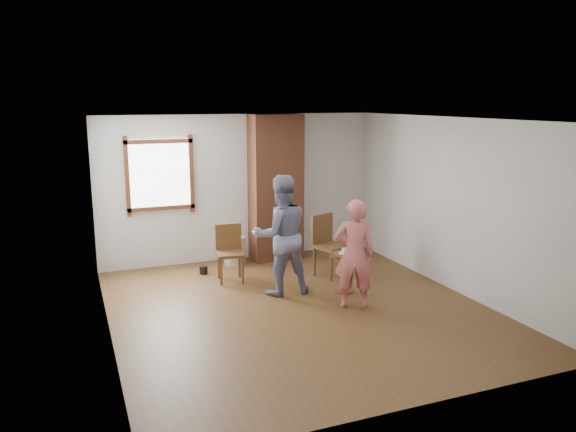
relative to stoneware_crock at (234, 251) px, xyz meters
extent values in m
plane|color=brown|center=(0.22, -2.40, -0.25)|extent=(5.50, 5.50, 0.00)
cube|color=silver|center=(0.22, 0.35, 1.05)|extent=(5.00, 0.04, 2.60)
cube|color=silver|center=(-2.28, -2.40, 1.05)|extent=(0.04, 5.50, 2.60)
cube|color=silver|center=(2.72, -2.40, 1.05)|extent=(0.04, 5.50, 2.60)
cube|color=white|center=(0.22, -2.40, 2.35)|extent=(5.00, 5.50, 0.04)
cube|color=brown|center=(-1.18, 0.31, 1.35)|extent=(1.14, 0.06, 1.34)
cube|color=white|center=(-1.18, 0.33, 1.35)|extent=(1.00, 0.02, 1.20)
cube|color=#965335|center=(0.82, 0.10, 1.05)|extent=(0.90, 0.50, 2.60)
cylinder|color=tan|center=(0.00, 0.00, 0.00)|extent=(0.41, 0.41, 0.49)
cylinder|color=black|center=(-0.64, -0.35, -0.18)|extent=(0.16, 0.16, 0.14)
cube|color=brown|center=(-0.32, -0.88, 0.20)|extent=(0.47, 0.47, 0.05)
cylinder|color=brown|center=(-0.51, -1.02, -0.02)|extent=(0.04, 0.04, 0.45)
cylinder|color=brown|center=(-0.18, -1.07, -0.02)|extent=(0.04, 0.04, 0.45)
cylinder|color=brown|center=(-0.47, -0.69, -0.02)|extent=(0.04, 0.04, 0.45)
cylinder|color=brown|center=(-0.13, -0.74, -0.02)|extent=(0.04, 0.04, 0.45)
cube|color=brown|center=(-0.30, -0.69, 0.43)|extent=(0.42, 0.10, 0.45)
cube|color=brown|center=(1.28, -1.24, 0.26)|extent=(0.61, 0.61, 0.06)
cylinder|color=brown|center=(1.17, -1.49, 0.01)|extent=(0.04, 0.04, 0.50)
cylinder|color=brown|center=(1.52, -1.35, 0.01)|extent=(0.04, 0.04, 0.50)
cylinder|color=brown|center=(1.03, -1.13, 0.01)|extent=(0.04, 0.04, 0.50)
cylinder|color=brown|center=(1.39, -1.00, 0.01)|extent=(0.04, 0.04, 0.50)
cube|color=brown|center=(1.20, -1.04, 0.51)|extent=(0.46, 0.21, 0.50)
cylinder|color=brown|center=(1.12, -2.01, 0.33)|extent=(0.40, 0.40, 0.04)
cylinder|color=brown|center=(1.12, -2.01, 0.04)|extent=(0.06, 0.06, 0.54)
cylinder|color=brown|center=(1.12, -2.01, -0.23)|extent=(0.28, 0.28, 0.03)
cylinder|color=white|center=(1.12, -2.01, 0.36)|extent=(0.18, 0.18, 0.01)
cube|color=white|center=(1.13, -2.01, 0.39)|extent=(0.08, 0.07, 0.06)
imported|color=#131434|center=(0.23, -1.70, 0.65)|extent=(0.90, 0.72, 1.79)
imported|color=#D56A6B|center=(0.96, -2.62, 0.52)|extent=(0.66, 0.57, 1.54)
camera|label=1|loc=(-2.64, -9.19, 2.62)|focal=35.00mm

